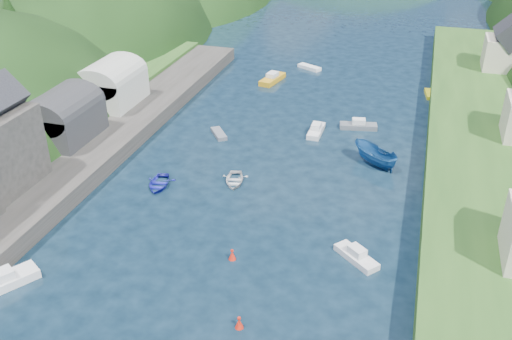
% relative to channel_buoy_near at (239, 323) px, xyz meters
% --- Properties ---
extents(ground, '(600.00, 600.00, 0.00)m').
position_rel_channel_buoy_near_xyz_m(ground, '(-3.94, 40.03, -0.48)').
color(ground, black).
rests_on(ground, ground).
extents(hillside_left, '(44.00, 245.56, 52.00)m').
position_rel_channel_buoy_near_xyz_m(hillside_left, '(-48.94, 65.03, -8.51)').
color(hillside_left, black).
rests_on(hillside_left, ground).
extents(far_hills, '(103.00, 68.00, 44.00)m').
position_rel_channel_buoy_near_xyz_m(far_hills, '(-2.72, 164.04, -11.28)').
color(far_hills, black).
rests_on(far_hills, ground).
extents(hill_trees, '(91.00, 152.10, 12.57)m').
position_rel_channel_buoy_near_xyz_m(hill_trees, '(-3.18, 55.98, 10.66)').
color(hill_trees, black).
rests_on(hill_trees, ground).
extents(quay_left, '(12.00, 110.00, 2.00)m').
position_rel_channel_buoy_near_xyz_m(quay_left, '(-27.94, 10.03, 0.52)').
color(quay_left, '#2D2B28').
rests_on(quay_left, ground).
extents(boat_sheds, '(7.00, 21.00, 7.50)m').
position_rel_channel_buoy_near_xyz_m(boat_sheds, '(-29.94, 29.03, 4.79)').
color(boat_sheds, '#2D2D30').
rests_on(boat_sheds, quay_left).
extents(terrace_right, '(16.00, 120.00, 2.40)m').
position_rel_channel_buoy_near_xyz_m(terrace_right, '(21.06, 30.03, 0.72)').
color(terrace_right, '#234719').
rests_on(terrace_right, ground).
extents(channel_buoy_near, '(0.70, 0.70, 1.10)m').
position_rel_channel_buoy_near_xyz_m(channel_buoy_near, '(0.00, 0.00, 0.00)').
color(channel_buoy_near, red).
rests_on(channel_buoy_near, ground).
extents(channel_buoy_far, '(0.70, 0.70, 1.10)m').
position_rel_channel_buoy_near_xyz_m(channel_buoy_far, '(-3.28, 8.09, 0.00)').
color(channel_buoy_far, red).
rests_on(channel_buoy_far, ground).
extents(moored_boats, '(37.42, 92.73, 2.48)m').
position_rel_channel_buoy_near_xyz_m(moored_boats, '(-5.00, 10.28, 0.22)').
color(moored_boats, silver).
rests_on(moored_boats, ground).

